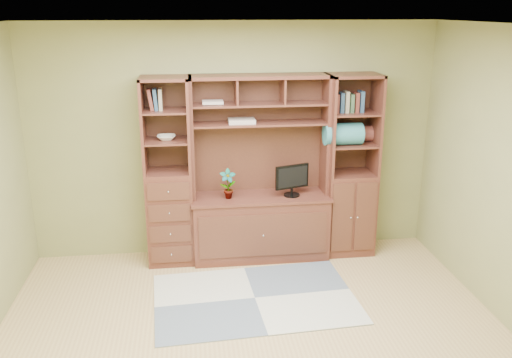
{
  "coord_description": "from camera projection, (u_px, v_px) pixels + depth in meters",
  "views": [
    {
      "loc": [
        -0.49,
        -3.88,
        2.72
      ],
      "look_at": [
        0.15,
        1.2,
        1.1
      ],
      "focal_mm": 38.0,
      "sensor_mm": 36.0,
      "label": 1
    }
  ],
  "objects": [
    {
      "name": "blanket_red",
      "position": [
        362.0,
        134.0,
        6.06
      ],
      "size": [
        0.31,
        0.17,
        0.17
      ],
      "primitive_type": "cube",
      "color": "brown",
      "rests_on": "right_tower"
    },
    {
      "name": "magazines",
      "position": [
        242.0,
        121.0,
        5.81
      ],
      "size": [
        0.29,
        0.21,
        0.04
      ],
      "primitive_type": "cube",
      "color": "#B6A89B",
      "rests_on": "center_hutch"
    },
    {
      "name": "orchid",
      "position": [
        228.0,
        184.0,
        5.88
      ],
      "size": [
        0.17,
        0.12,
        0.33
      ],
      "primitive_type": "imported",
      "color": "#B84C3E",
      "rests_on": "center_hutch"
    },
    {
      "name": "monitor",
      "position": [
        292.0,
        175.0,
        5.94
      ],
      "size": [
        0.44,
        0.29,
        0.49
      ],
      "primitive_type": "cube",
      "rotation": [
        0.0,
        0.0,
        0.31
      ],
      "color": "black",
      "rests_on": "center_hutch"
    },
    {
      "name": "left_tower",
      "position": [
        168.0,
        173.0,
        5.83
      ],
      "size": [
        0.5,
        0.45,
        2.05
      ],
      "primitive_type": "cube",
      "color": "#4E251B",
      "rests_on": "ground"
    },
    {
      "name": "center_hutch",
      "position": [
        261.0,
        170.0,
        5.91
      ],
      "size": [
        1.54,
        0.53,
        2.05
      ],
      "primitive_type": "cube",
      "color": "#4E251B",
      "rests_on": "ground"
    },
    {
      "name": "rug",
      "position": [
        255.0,
        298.0,
        5.3
      ],
      "size": [
        2.01,
        1.41,
        0.01
      ],
      "primitive_type": "cube",
      "rotation": [
        0.0,
        0.0,
        0.06
      ],
      "color": "gray",
      "rests_on": "ground"
    },
    {
      "name": "blanket_teal",
      "position": [
        343.0,
        134.0,
        5.9
      ],
      "size": [
        0.42,
        0.24,
        0.24
      ],
      "primitive_type": "cube",
      "color": "#2F747C",
      "rests_on": "right_tower"
    },
    {
      "name": "bowl",
      "position": [
        166.0,
        138.0,
        5.72
      ],
      "size": [
        0.2,
        0.2,
        0.05
      ],
      "primitive_type": "imported",
      "color": "silver",
      "rests_on": "left_tower"
    },
    {
      "name": "right_tower",
      "position": [
        350.0,
        166.0,
        6.07
      ],
      "size": [
        0.55,
        0.45,
        2.05
      ],
      "primitive_type": "cube",
      "color": "#4E251B",
      "rests_on": "ground"
    },
    {
      "name": "room",
      "position": [
        257.0,
        202.0,
        4.16
      ],
      "size": [
        4.6,
        4.1,
        2.64
      ],
      "color": "tan",
      "rests_on": "ground"
    }
  ]
}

